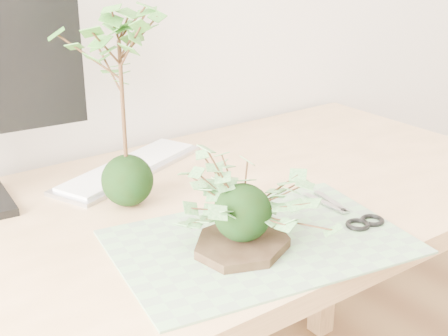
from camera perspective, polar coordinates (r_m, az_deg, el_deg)
The scene contains 7 objects.
desk at distance 1.18m, azimuth -5.54°, elevation -8.01°, with size 1.60×0.70×0.74m.
cutting_mat at distance 1.04m, azimuth 3.33°, elevation -6.74°, with size 0.47×0.32×0.00m, color gray.
stone_dish at distance 1.01m, azimuth 1.67°, elevation -6.87°, with size 0.18×0.18×0.01m, color black.
ivy_kokedama at distance 0.97m, azimuth 1.73°, elevation -1.74°, with size 0.27×0.27×0.19m.
maple_kokedama at distance 1.10m, azimuth -9.52°, elevation 10.22°, with size 0.27×0.27×0.40m.
keyboard at distance 1.34m, azimuth -8.67°, elevation 0.01°, with size 0.39×0.25×0.01m.
scissors at distance 1.13m, azimuth 12.08°, elevation -4.44°, with size 0.08×0.17×0.01m.
Camera 1 is at (-0.59, 0.34, 1.23)m, focal length 50.00 mm.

